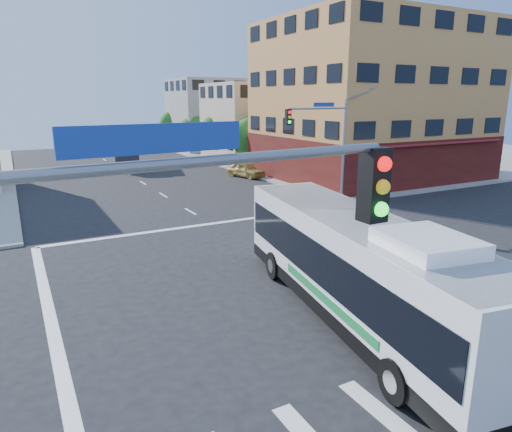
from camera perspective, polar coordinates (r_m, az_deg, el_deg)
ground at (r=19.30m, az=5.43°, el=-7.60°), size 120.00×120.00×0.00m
sidewalk_ne at (r=67.54m, az=13.92°, el=7.93°), size 50.00×50.00×0.15m
corner_building_ne at (r=44.85m, az=14.10°, el=12.30°), size 18.10×15.44×14.00m
building_east_near at (r=55.85m, az=0.73°, el=11.63°), size 12.06×10.06×9.00m
building_east_far at (r=68.41m, az=-5.09°, el=12.51°), size 12.06×10.06×10.00m
signal_mast_ne at (r=31.90m, az=8.77°, el=10.24°), size 7.91×1.13×8.07m
signal_mast_sw at (r=4.85m, az=-14.23°, el=-13.46°), size 7.91×1.01×8.07m
street_tree_a at (r=48.19m, az=-1.10°, el=10.10°), size 3.60×3.60×5.53m
street_tree_b at (r=55.40m, az=-4.95°, el=10.78°), size 3.80×3.80×5.79m
street_tree_c at (r=62.83m, az=-7.90°, el=10.85°), size 3.40×3.40×5.29m
street_tree_d at (r=70.34m, az=-10.25°, el=11.47°), size 4.00×4.00×6.03m
transit_bus at (r=15.42m, az=12.49°, el=-6.11°), size 4.98×13.39×3.88m
box_truck at (r=51.96m, az=-15.78°, el=7.85°), size 4.16×8.36×3.62m
parked_car at (r=43.55m, az=-1.29°, el=5.82°), size 2.79×4.46×1.41m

